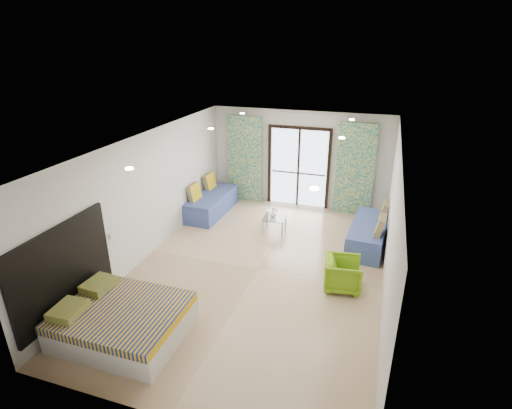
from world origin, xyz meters
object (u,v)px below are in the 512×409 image
(daybed_left, at_px, (211,203))
(armchair, at_px, (343,272))
(bed, at_px, (122,321))
(coffee_table, at_px, (275,219))
(daybed_right, at_px, (369,233))

(daybed_left, height_order, armchair, daybed_left)
(bed, relative_size, coffee_table, 3.00)
(daybed_left, relative_size, coffee_table, 3.11)
(daybed_left, xyz_separation_m, coffee_table, (1.95, -0.53, 0.02))
(coffee_table, distance_m, armchair, 2.76)
(coffee_table, bearing_deg, daybed_right, -1.26)
(bed, distance_m, armchair, 4.05)
(daybed_right, xyz_separation_m, armchair, (-0.37, -1.95, 0.04))
(coffee_table, bearing_deg, bed, -106.45)
(armchair, bearing_deg, bed, 119.40)
(bed, bearing_deg, armchair, 37.20)
(bed, relative_size, daybed_left, 0.96)
(bed, height_order, daybed_right, daybed_right)
(daybed_right, height_order, armchair, daybed_right)
(bed, bearing_deg, daybed_left, 97.35)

